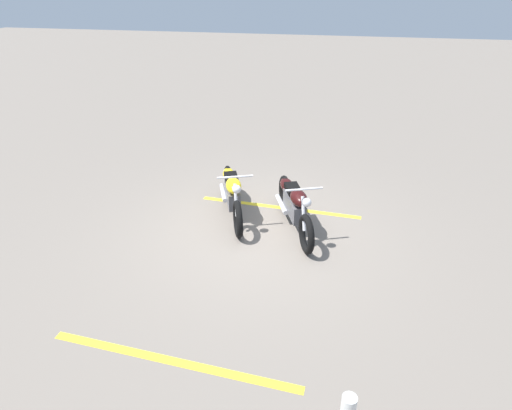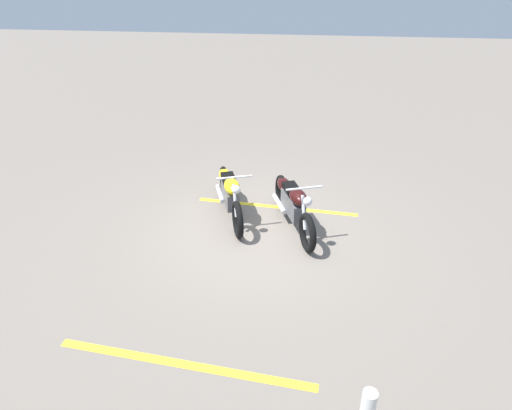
# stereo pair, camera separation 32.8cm
# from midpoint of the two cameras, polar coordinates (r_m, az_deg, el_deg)

# --- Properties ---
(ground_plane) EXTENTS (60.00, 60.00, 0.00)m
(ground_plane) POSITION_cam_midpoint_polar(r_m,az_deg,el_deg) (7.76, -0.93, -3.45)
(ground_plane) COLOR slate
(motorcycle_bright_foreground) EXTENTS (2.12, 0.94, 1.04)m
(motorcycle_bright_foreground) POSITION_cam_midpoint_polar(r_m,az_deg,el_deg) (8.12, -4.69, 1.68)
(motorcycle_bright_foreground) COLOR black
(motorcycle_bright_foreground) RESTS_ON ground
(motorcycle_dark_foreground) EXTENTS (2.11, 0.95, 1.04)m
(motorcycle_dark_foreground) POSITION_cam_midpoint_polar(r_m,az_deg,el_deg) (7.72, 3.69, 0.27)
(motorcycle_dark_foreground) COLOR black
(motorcycle_dark_foreground) RESTS_ON ground
(parking_stripe_near) EXTENTS (0.29, 3.20, 0.01)m
(parking_stripe_near) POSITION_cam_midpoint_polar(r_m,az_deg,el_deg) (8.55, 1.63, -0.26)
(parking_stripe_near) COLOR yellow
(parking_stripe_near) RESTS_ON ground
(parking_stripe_mid) EXTENTS (0.29, 3.20, 0.01)m
(parking_stripe_mid) POSITION_cam_midpoint_polar(r_m,az_deg,el_deg) (5.51, -11.45, -20.07)
(parking_stripe_mid) COLOR yellow
(parking_stripe_mid) RESTS_ON ground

